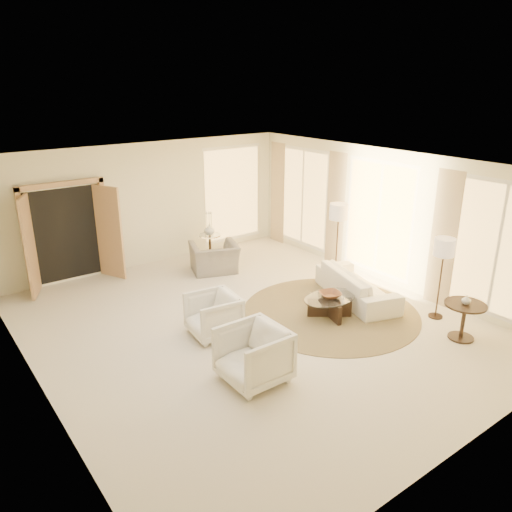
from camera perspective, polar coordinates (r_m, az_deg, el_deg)
room at (r=8.36m, az=-0.57°, el=0.63°), size 7.04×8.04×2.83m
windows_right at (r=10.74m, az=14.20°, el=4.09°), size 0.10×6.40×2.40m
window_back_corner at (r=12.76m, az=-2.67°, el=7.10°), size 1.70×0.10×2.40m
curtains_right at (r=11.28m, az=10.51°, el=4.85°), size 0.06×5.20×2.60m
french_doors at (r=11.01m, az=-20.68°, el=2.25°), size 1.95×0.66×2.16m
area_rug at (r=9.47m, az=8.48°, el=-6.35°), size 3.63×3.63×0.01m
sofa at (r=9.99m, az=11.43°, el=-3.25°), size 1.37×2.19×0.60m
armchair_left at (r=8.45m, az=-4.92°, el=-6.54°), size 0.82×0.87×0.81m
armchair_right at (r=7.20m, az=-0.32°, el=-11.00°), size 0.82×0.88×0.90m
accent_chair at (r=11.16m, az=-4.80°, el=0.33°), size 1.17×0.95×0.88m
coffee_table at (r=9.20m, az=8.41°, el=-5.50°), size 1.35×1.35×0.39m
end_table at (r=8.98m, az=22.68°, el=-6.23°), size 0.67×0.67×0.64m
side_table at (r=12.03m, az=-5.28°, el=1.36°), size 0.51×0.51×0.60m
floor_lamp_near at (r=10.79m, az=9.42°, el=4.65°), size 0.39×0.39×1.62m
floor_lamp_far at (r=9.30m, az=20.70°, el=0.56°), size 0.36×0.36×1.51m
bowl at (r=9.12m, az=8.47°, el=-4.40°), size 0.49×0.49×0.09m
end_vase at (r=8.87m, az=22.91°, el=-4.64°), size 0.18×0.18×0.16m
side_vase at (r=11.92m, az=-5.34°, el=3.02°), size 0.32×0.32×0.26m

